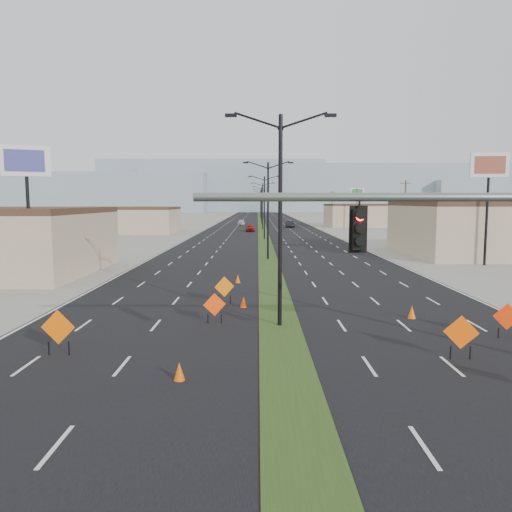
{
  "coord_description": "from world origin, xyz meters",
  "views": [
    {
      "loc": [
        -1.06,
        -11.59,
        5.97
      ],
      "look_at": [
        -1.15,
        13.86,
        3.2
      ],
      "focal_mm": 35.0,
      "sensor_mm": 36.0,
      "label": 1
    }
  ],
  "objects_px": {
    "pole_sign_west": "(26,171)",
    "pole_sign_east_far": "(357,196)",
    "streetlight_3": "(263,204)",
    "streetlight_4": "(262,204)",
    "streetlight_1": "(268,207)",
    "construction_sign_5": "(507,318)",
    "streetlight_0": "(280,214)",
    "streetlight_2": "(264,205)",
    "construction_sign_1": "(215,306)",
    "construction_sign_2": "(224,288)",
    "cone_0": "(179,372)",
    "car_left": "(250,228)",
    "cone_1": "(243,302)",
    "construction_sign_3": "(461,334)",
    "cone_3": "(238,279)",
    "streetlight_6": "(260,203)",
    "car_mid": "(290,224)",
    "cone_2": "(412,312)",
    "streetlight_5": "(261,203)",
    "car_far": "(241,223)",
    "construction_sign_0": "(58,329)",
    "pole_sign_east_near": "(489,173)"
  },
  "relations": [
    {
      "from": "pole_sign_west",
      "to": "pole_sign_east_far",
      "type": "relative_size",
      "value": 1.1
    },
    {
      "from": "streetlight_3",
      "to": "streetlight_4",
      "type": "distance_m",
      "value": 28.0
    },
    {
      "from": "streetlight_1",
      "to": "construction_sign_5",
      "type": "relative_size",
      "value": 6.35
    },
    {
      "from": "streetlight_0",
      "to": "streetlight_2",
      "type": "height_order",
      "value": "same"
    },
    {
      "from": "construction_sign_5",
      "to": "construction_sign_1",
      "type": "bearing_deg",
      "value": 177.98
    },
    {
      "from": "construction_sign_1",
      "to": "pole_sign_west",
      "type": "distance_m",
      "value": 19.35
    },
    {
      "from": "construction_sign_2",
      "to": "cone_0",
      "type": "distance_m",
      "value": 12.76
    },
    {
      "from": "car_left",
      "to": "streetlight_1",
      "type": "bearing_deg",
      "value": -89.94
    },
    {
      "from": "streetlight_1",
      "to": "cone_1",
      "type": "height_order",
      "value": "streetlight_1"
    },
    {
      "from": "construction_sign_3",
      "to": "cone_3",
      "type": "bearing_deg",
      "value": 132.29
    },
    {
      "from": "streetlight_6",
      "to": "construction_sign_1",
      "type": "bearing_deg",
      "value": -91.09
    },
    {
      "from": "construction_sign_2",
      "to": "cone_0",
      "type": "relative_size",
      "value": 2.52
    },
    {
      "from": "cone_0",
      "to": "cone_3",
      "type": "xyz_separation_m",
      "value": [
        1.15,
        20.22,
        0.0
      ]
    },
    {
      "from": "streetlight_4",
      "to": "cone_0",
      "type": "xyz_separation_m",
      "value": [
        -3.68,
        -119.44,
        -5.1
      ]
    },
    {
      "from": "car_left",
      "to": "construction_sign_1",
      "type": "height_order",
      "value": "construction_sign_1"
    },
    {
      "from": "cone_3",
      "to": "construction_sign_2",
      "type": "bearing_deg",
      "value": -93.74
    },
    {
      "from": "cone_1",
      "to": "pole_sign_east_far",
      "type": "relative_size",
      "value": 0.07
    },
    {
      "from": "streetlight_2",
      "to": "cone_1",
      "type": "relative_size",
      "value": 15.87
    },
    {
      "from": "pole_sign_west",
      "to": "streetlight_1",
      "type": "bearing_deg",
      "value": 19.41
    },
    {
      "from": "cone_1",
      "to": "pole_sign_west",
      "type": "height_order",
      "value": "pole_sign_west"
    },
    {
      "from": "streetlight_6",
      "to": "car_mid",
      "type": "bearing_deg",
      "value": -85.14
    },
    {
      "from": "construction_sign_2",
      "to": "pole_sign_west",
      "type": "bearing_deg",
      "value": 131.24
    },
    {
      "from": "streetlight_2",
      "to": "construction_sign_3",
      "type": "bearing_deg",
      "value": -83.81
    },
    {
      "from": "streetlight_4",
      "to": "cone_2",
      "type": "bearing_deg",
      "value": -86.45
    },
    {
      "from": "pole_sign_west",
      "to": "construction_sign_2",
      "type": "bearing_deg",
      "value": -48.08
    },
    {
      "from": "streetlight_5",
      "to": "construction_sign_3",
      "type": "bearing_deg",
      "value": -87.38
    },
    {
      "from": "car_far",
      "to": "cone_3",
      "type": "relative_size",
      "value": 6.93
    },
    {
      "from": "streetlight_6",
      "to": "cone_0",
      "type": "height_order",
      "value": "streetlight_6"
    },
    {
      "from": "streetlight_5",
      "to": "cone_2",
      "type": "relative_size",
      "value": 14.65
    },
    {
      "from": "streetlight_3",
      "to": "cone_2",
      "type": "xyz_separation_m",
      "value": [
        6.85,
        -82.48,
        -5.08
      ]
    },
    {
      "from": "streetlight_1",
      "to": "construction_sign_3",
      "type": "bearing_deg",
      "value": -78.68
    },
    {
      "from": "cone_3",
      "to": "cone_0",
      "type": "bearing_deg",
      "value": -93.26
    },
    {
      "from": "construction_sign_5",
      "to": "cone_2",
      "type": "xyz_separation_m",
      "value": [
        -3.0,
        3.73,
        -0.58
      ]
    },
    {
      "from": "streetlight_5",
      "to": "construction_sign_1",
      "type": "bearing_deg",
      "value": -91.31
    },
    {
      "from": "construction_sign_0",
      "to": "construction_sign_2",
      "type": "relative_size",
      "value": 1.12
    },
    {
      "from": "streetlight_6",
      "to": "construction_sign_5",
      "type": "height_order",
      "value": "streetlight_6"
    },
    {
      "from": "car_left",
      "to": "construction_sign_3",
      "type": "height_order",
      "value": "construction_sign_3"
    },
    {
      "from": "car_left",
      "to": "cone_1",
      "type": "bearing_deg",
      "value": -92.4
    },
    {
      "from": "streetlight_4",
      "to": "pole_sign_west",
      "type": "relative_size",
      "value": 1.01
    },
    {
      "from": "cone_2",
      "to": "pole_sign_west",
      "type": "relative_size",
      "value": 0.07
    },
    {
      "from": "cone_0",
      "to": "pole_sign_east_near",
      "type": "relative_size",
      "value": 0.06
    },
    {
      "from": "construction_sign_0",
      "to": "cone_0",
      "type": "distance_m",
      "value": 5.88
    },
    {
      "from": "streetlight_4",
      "to": "cone_0",
      "type": "height_order",
      "value": "streetlight_4"
    },
    {
      "from": "pole_sign_east_near",
      "to": "streetlight_3",
      "type": "bearing_deg",
      "value": 114.04
    },
    {
      "from": "car_mid",
      "to": "construction_sign_5",
      "type": "xyz_separation_m",
      "value": [
        3.4,
        -94.34,
        0.16
      ]
    },
    {
      "from": "construction_sign_3",
      "to": "pole_sign_east_near",
      "type": "height_order",
      "value": "pole_sign_east_near"
    },
    {
      "from": "construction_sign_5",
      "to": "pole_sign_west",
      "type": "distance_m",
      "value": 31.27
    },
    {
      "from": "car_mid",
      "to": "cone_2",
      "type": "height_order",
      "value": "car_mid"
    },
    {
      "from": "streetlight_2",
      "to": "pole_sign_east_far",
      "type": "xyz_separation_m",
      "value": [
        20.82,
        31.02,
        1.91
      ]
    },
    {
      "from": "construction_sign_2",
      "to": "pole_sign_east_near",
      "type": "relative_size",
      "value": 0.15
    }
  ]
}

